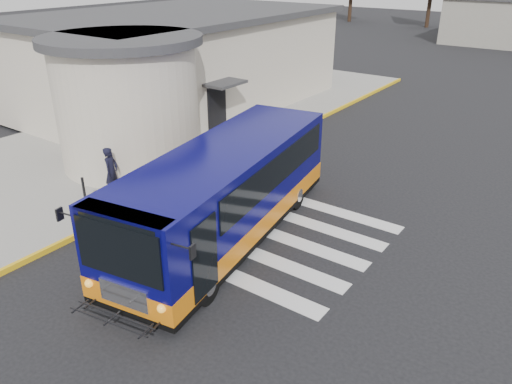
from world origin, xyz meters
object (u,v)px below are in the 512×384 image
Objects in this scene: bollard at (84,193)px; transit_bus at (226,196)px; pedestrian_b at (133,162)px; pedestrian_a at (112,172)px.

transit_bus is at bearing 17.06° from bollard.
transit_bus is at bearing 78.88° from pedestrian_b.
pedestrian_a is 0.99m from pedestrian_b.
bollard is (-4.63, -1.42, -0.63)m from transit_bus.
pedestrian_b is at bearing 162.16° from transit_bus.
transit_bus is 4.77m from pedestrian_b.
pedestrian_b is at bearing -18.17° from pedestrian_a.
pedestrian_a is at bearing 174.15° from transit_bus.
pedestrian_a is 1.62× the size of bollard.
transit_bus is 4.66m from pedestrian_a.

